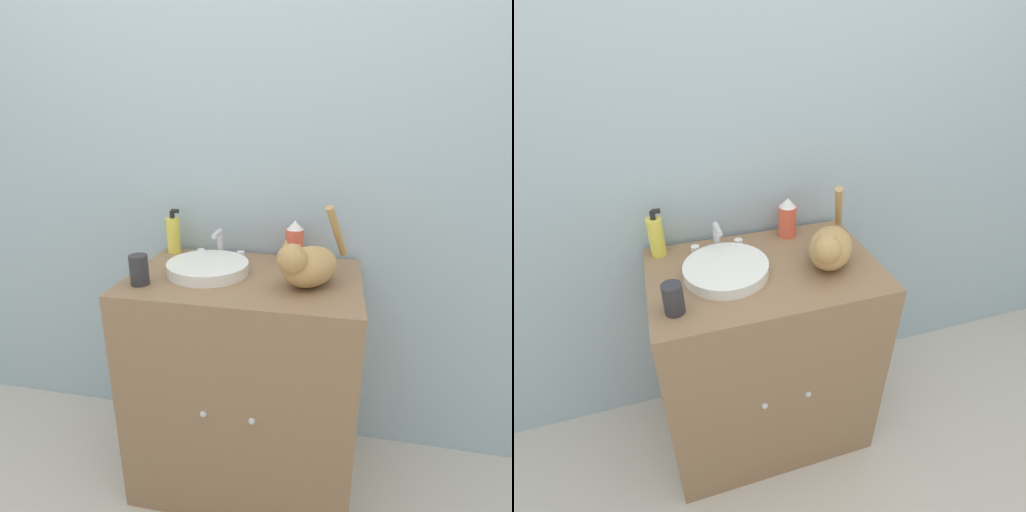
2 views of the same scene
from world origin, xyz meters
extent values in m
plane|color=beige|center=(0.00, 0.00, 0.00)|extent=(8.00, 8.00, 0.00)
cube|color=#9EB7C6|center=(0.00, 0.58, 1.25)|extent=(6.00, 0.05, 2.50)
cube|color=#8C6B4C|center=(0.00, 0.27, 0.44)|extent=(0.83, 0.53, 0.89)
sphere|color=silver|center=(-0.08, 0.00, 0.49)|extent=(0.02, 0.02, 0.02)
sphere|color=silver|center=(0.08, 0.00, 0.49)|extent=(0.02, 0.02, 0.02)
cylinder|color=white|center=(-0.14, 0.27, 0.91)|extent=(0.30, 0.30, 0.04)
cylinder|color=silver|center=(-0.14, 0.44, 0.95)|extent=(0.02, 0.02, 0.12)
cylinder|color=silver|center=(-0.14, 0.40, 1.00)|extent=(0.02, 0.08, 0.02)
cylinder|color=white|center=(-0.22, 0.44, 0.91)|extent=(0.03, 0.03, 0.03)
cylinder|color=white|center=(-0.05, 0.44, 0.91)|extent=(0.03, 0.03, 0.03)
ellipsoid|color=tan|center=(0.24, 0.23, 0.95)|extent=(0.25, 0.27, 0.13)
sphere|color=tan|center=(0.18, 0.15, 1.00)|extent=(0.14, 0.14, 0.10)
cone|color=tan|center=(0.16, 0.16, 1.04)|extent=(0.05, 0.05, 0.04)
cone|color=tan|center=(0.21, 0.13, 1.04)|extent=(0.05, 0.05, 0.04)
cylinder|color=tan|center=(0.32, 0.35, 1.05)|extent=(0.10, 0.13, 0.20)
cylinder|color=#EADB4C|center=(-0.36, 0.48, 0.96)|extent=(0.06, 0.06, 0.15)
cylinder|color=black|center=(-0.36, 0.48, 1.05)|extent=(0.02, 0.02, 0.03)
cylinder|color=black|center=(-0.34, 0.48, 1.07)|extent=(0.03, 0.02, 0.02)
cylinder|color=#EF6047|center=(0.16, 0.47, 0.95)|extent=(0.07, 0.07, 0.13)
cone|color=white|center=(0.16, 0.47, 1.03)|extent=(0.07, 0.07, 0.04)
cylinder|color=#2D2D33|center=(-0.33, 0.12, 0.94)|extent=(0.06, 0.06, 0.10)
camera|label=1|loc=(0.31, -1.04, 1.41)|focal=28.00mm
camera|label=2|loc=(-0.33, -0.87, 1.70)|focal=28.00mm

